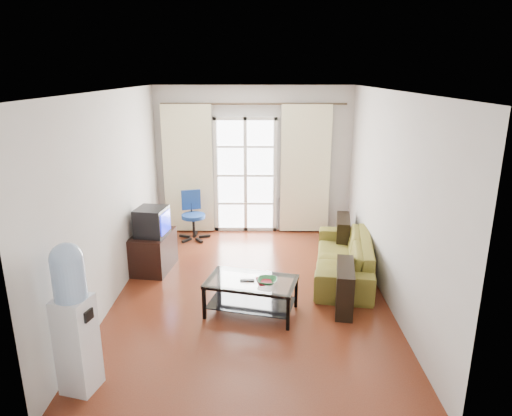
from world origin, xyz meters
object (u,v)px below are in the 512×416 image
Objects in this scene: task_chair at (193,225)px; sofa at (343,256)px; water_cooler at (74,316)px; tv_stand at (153,252)px; crt_tv at (151,222)px; coffee_table at (251,292)px.

sofa is at bearing -49.51° from task_chair.
water_cooler reaches higher than task_chair.
tv_stand is 0.50m from crt_tv.
sofa is at bearing 6.53° from crt_tv.
water_cooler reaches higher than sofa.
water_cooler is (-0.07, -2.76, 0.49)m from tv_stand.
task_chair reaches higher than tv_stand.
coffee_table is at bearing -30.76° from crt_tv.
water_cooler reaches higher than tv_stand.
tv_stand is 0.90× the size of task_chair.
coffee_table is at bearing -85.08° from task_chair.
tv_stand is (-2.87, 0.17, -0.00)m from sofa.
coffee_table is at bearing -40.62° from sofa.
sofa is 4.07× the size of crt_tv.
crt_tv is (-1.52, 1.27, 0.50)m from coffee_table.
sofa reaches higher than coffee_table.
task_chair is at bearing -112.92° from sofa.
water_cooler is at bearing -39.57° from sofa.
coffee_table is at bearing -33.55° from tv_stand.
coffee_table is at bearing 56.57° from water_cooler.
sofa is 2.42× the size of task_chair.
crt_tv reaches higher than tv_stand.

